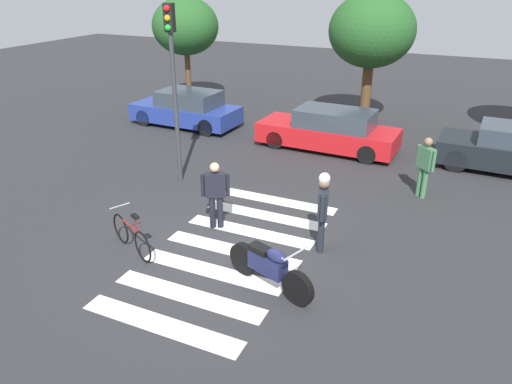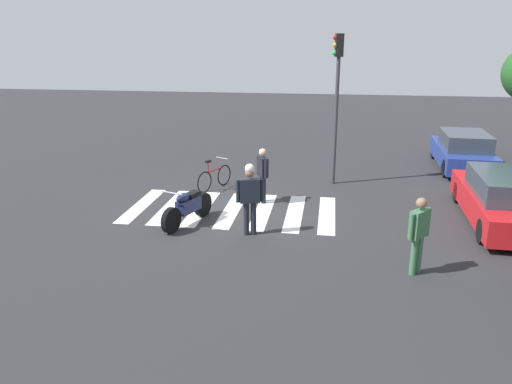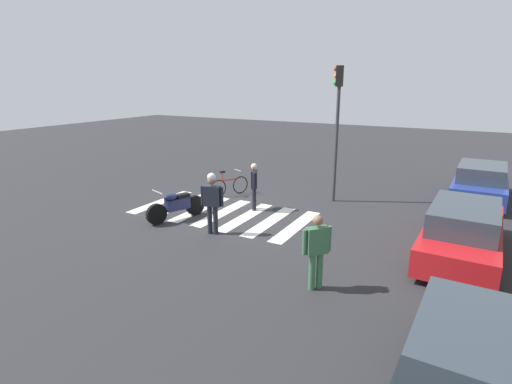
% 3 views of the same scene
% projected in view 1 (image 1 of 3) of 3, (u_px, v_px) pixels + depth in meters
% --- Properties ---
extents(ground_plane, '(60.00, 60.00, 0.00)m').
position_uv_depth(ground_plane, '(232.00, 250.00, 10.58)').
color(ground_plane, '#2B2B2D').
extents(police_motorcycle, '(1.99, 0.93, 1.05)m').
position_uv_depth(police_motorcycle, '(269.00, 267.00, 9.15)').
color(police_motorcycle, black).
rests_on(police_motorcycle, ground_plane).
extents(leaning_bicycle, '(1.56, 0.77, 1.01)m').
position_uv_depth(leaning_bicycle, '(131.00, 236.00, 10.37)').
color(leaning_bicycle, black).
rests_on(leaning_bicycle, ground_plane).
extents(officer_on_foot, '(0.32, 0.66, 1.82)m').
position_uv_depth(officer_on_foot, '(323.00, 206.00, 10.15)').
color(officer_on_foot, '#1E232D').
rests_on(officer_on_foot, ground_plane).
extents(officer_by_motorcycle, '(0.60, 0.40, 1.64)m').
position_uv_depth(officer_by_motorcycle, '(216.00, 192.00, 11.14)').
color(officer_by_motorcycle, black).
rests_on(officer_by_motorcycle, ground_plane).
extents(pedestrian_bystander, '(0.52, 0.47, 1.66)m').
position_uv_depth(pedestrian_bystander, '(425.00, 164.00, 12.69)').
color(pedestrian_bystander, '#3F724C').
rests_on(pedestrian_bystander, ground_plane).
extents(crosswalk_stripes, '(3.10, 5.85, 0.01)m').
position_uv_depth(crosswalk_stripes, '(232.00, 250.00, 10.58)').
color(crosswalk_stripes, silver).
rests_on(crosswalk_stripes, ground_plane).
extents(car_blue_hatchback, '(4.28, 1.91, 1.38)m').
position_uv_depth(car_blue_hatchback, '(187.00, 109.00, 18.79)').
color(car_blue_hatchback, black).
rests_on(car_blue_hatchback, ground_plane).
extents(car_red_convertible, '(4.73, 1.89, 1.39)m').
position_uv_depth(car_red_convertible, '(329.00, 131.00, 16.28)').
color(car_red_convertible, black).
rests_on(car_red_convertible, ground_plane).
extents(car_black_suv, '(4.07, 1.91, 1.40)m').
position_uv_depth(car_black_suv, '(511.00, 150.00, 14.49)').
color(car_black_suv, black).
rests_on(car_black_suv, ground_plane).
extents(traffic_light_pole, '(0.28, 0.35, 4.82)m').
position_uv_depth(traffic_light_pole, '(173.00, 69.00, 12.78)').
color(traffic_light_pole, '#38383D').
rests_on(traffic_light_pole, ground_plane).
extents(street_tree_near, '(2.84, 2.84, 4.59)m').
position_uv_depth(street_tree_near, '(185.00, 27.00, 20.71)').
color(street_tree_near, brown).
rests_on(street_tree_near, ground_plane).
extents(street_tree_mid, '(3.14, 3.14, 4.91)m').
position_uv_depth(street_tree_mid, '(372.00, 31.00, 17.62)').
color(street_tree_mid, brown).
rests_on(street_tree_mid, ground_plane).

